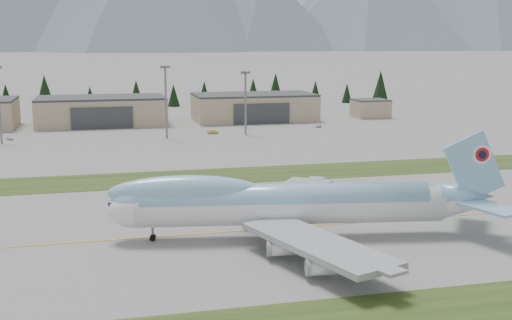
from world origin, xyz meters
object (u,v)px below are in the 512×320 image
object	(u,v)px
hangar_center	(102,111)
service_vehicle_a	(10,140)
service_vehicle_b	(213,134)
boeing_747_freighter	(287,203)
service_vehicle_c	(319,127)
hangar_right	(254,107)

from	to	relation	value
hangar_center	service_vehicle_a	size ratio (longest dim) A/B	14.27
service_vehicle_a	service_vehicle_b	xyz separation A→B (m)	(66.57, -2.17, 0.00)
service_vehicle_b	service_vehicle_a	bearing A→B (deg)	77.52
boeing_747_freighter	service_vehicle_c	xyz separation A→B (m)	(50.37, 128.85, -5.73)
hangar_center	service_vehicle_b	distance (m)	50.95
hangar_center	hangar_right	xyz separation A→B (m)	(60.00, 0.00, 0.00)
hangar_right	service_vehicle_c	distance (m)	32.63
boeing_747_freighter	hangar_center	world-z (taller)	boeing_747_freighter
hangar_center	service_vehicle_a	distance (m)	44.16
service_vehicle_a	boeing_747_freighter	bearing A→B (deg)	-92.38
service_vehicle_a	service_vehicle_c	xyz separation A→B (m)	(108.16, 6.15, 0.00)
service_vehicle_b	service_vehicle_c	xyz separation A→B (m)	(41.59, 8.32, 0.00)
hangar_center	service_vehicle_c	world-z (taller)	hangar_center
hangar_center	service_vehicle_a	bearing A→B (deg)	-132.36
boeing_747_freighter	hangar_right	distance (m)	158.31
service_vehicle_a	service_vehicle_b	size ratio (longest dim) A/B	0.85
service_vehicle_c	service_vehicle_b	bearing A→B (deg)	-147.89
boeing_747_freighter	service_vehicle_a	size ratio (longest dim) A/B	19.72
boeing_747_freighter	service_vehicle_b	size ratio (longest dim) A/B	16.80
hangar_right	service_vehicle_a	world-z (taller)	hangar_right
boeing_747_freighter	service_vehicle_c	distance (m)	138.46
hangar_center	hangar_right	world-z (taller)	same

